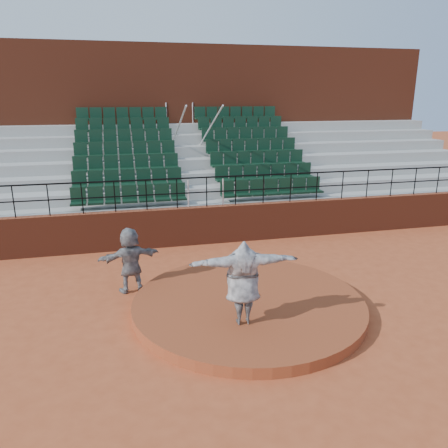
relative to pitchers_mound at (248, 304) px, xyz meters
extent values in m
plane|color=#AE4B27|center=(0.00, 0.00, -0.12)|extent=(90.00, 90.00, 0.00)
cylinder|color=brown|center=(0.00, 0.00, 0.00)|extent=(5.50, 5.50, 0.25)
cube|color=white|center=(0.00, 0.15, 0.14)|extent=(0.60, 0.15, 0.03)
cube|color=maroon|center=(0.00, 5.00, 0.53)|extent=(24.00, 0.30, 1.30)
cylinder|color=black|center=(0.00, 5.00, 2.17)|extent=(24.00, 0.05, 0.05)
cylinder|color=black|center=(0.00, 5.00, 1.68)|extent=(24.00, 0.04, 0.04)
cylinder|color=black|center=(-6.00, 5.00, 1.67)|extent=(0.04, 0.04, 1.00)
cylinder|color=black|center=(-5.00, 5.00, 1.67)|extent=(0.04, 0.04, 1.00)
cylinder|color=black|center=(-4.00, 5.00, 1.67)|extent=(0.04, 0.04, 1.00)
cylinder|color=black|center=(-3.00, 5.00, 1.67)|extent=(0.04, 0.04, 1.00)
cylinder|color=black|center=(-2.00, 5.00, 1.67)|extent=(0.04, 0.04, 1.00)
cylinder|color=black|center=(-1.00, 5.00, 1.67)|extent=(0.04, 0.04, 1.00)
cylinder|color=black|center=(0.00, 5.00, 1.67)|extent=(0.04, 0.04, 1.00)
cylinder|color=black|center=(1.00, 5.00, 1.67)|extent=(0.04, 0.04, 1.00)
cylinder|color=black|center=(2.00, 5.00, 1.67)|extent=(0.04, 0.04, 1.00)
cylinder|color=black|center=(3.00, 5.00, 1.67)|extent=(0.04, 0.04, 1.00)
cylinder|color=black|center=(4.00, 5.00, 1.67)|extent=(0.04, 0.04, 1.00)
cylinder|color=black|center=(5.00, 5.00, 1.67)|extent=(0.04, 0.04, 1.00)
cylinder|color=black|center=(6.00, 5.00, 1.67)|extent=(0.04, 0.04, 1.00)
cylinder|color=black|center=(7.00, 5.00, 1.67)|extent=(0.04, 0.04, 1.00)
cylinder|color=black|center=(8.00, 5.00, 1.67)|extent=(0.04, 0.04, 1.00)
cylinder|color=black|center=(9.00, 5.00, 1.67)|extent=(0.04, 0.04, 1.00)
cube|color=#9C9B96|center=(0.00, 5.58, 0.53)|extent=(24.00, 0.85, 1.30)
cube|color=black|center=(-2.53, 5.59, 1.54)|extent=(3.85, 0.48, 0.72)
cube|color=black|center=(2.53, 5.59, 1.54)|extent=(3.85, 0.48, 0.72)
cube|color=#9C9B96|center=(0.00, 6.43, 0.73)|extent=(24.00, 0.85, 1.70)
cube|color=black|center=(-2.53, 6.44, 1.94)|extent=(3.85, 0.48, 0.72)
cube|color=black|center=(2.53, 6.44, 1.94)|extent=(3.85, 0.48, 0.72)
cube|color=#9C9B96|center=(0.00, 7.28, 0.93)|extent=(24.00, 0.85, 2.10)
cube|color=black|center=(-2.53, 7.29, 2.33)|extent=(3.85, 0.48, 0.72)
cube|color=black|center=(2.53, 7.29, 2.33)|extent=(3.85, 0.48, 0.72)
cube|color=#9C9B96|center=(0.00, 8.12, 1.12)|extent=(24.00, 0.85, 2.50)
cube|color=black|center=(-2.53, 8.13, 2.73)|extent=(3.85, 0.48, 0.72)
cube|color=black|center=(2.53, 8.13, 2.73)|extent=(3.85, 0.48, 0.72)
cube|color=#9C9B96|center=(0.00, 8.97, 1.33)|extent=(24.00, 0.85, 2.90)
cube|color=black|center=(-2.53, 8.98, 3.14)|extent=(3.85, 0.48, 0.72)
cube|color=black|center=(2.53, 8.98, 3.14)|extent=(3.85, 0.48, 0.72)
cube|color=#9C9B96|center=(0.00, 9.82, 1.52)|extent=(24.00, 0.85, 3.30)
cube|color=black|center=(-2.53, 9.83, 3.53)|extent=(3.85, 0.48, 0.72)
cube|color=black|center=(2.53, 9.83, 3.53)|extent=(3.85, 0.48, 0.72)
cube|color=#9C9B96|center=(0.00, 10.68, 1.73)|extent=(24.00, 0.85, 3.70)
cube|color=black|center=(-2.53, 10.69, 3.94)|extent=(3.85, 0.48, 0.72)
cube|color=black|center=(2.53, 10.69, 3.94)|extent=(3.85, 0.48, 0.72)
cylinder|color=silver|center=(-0.60, 8.12, 3.28)|extent=(0.06, 5.97, 2.46)
cylinder|color=silver|center=(0.60, 8.12, 3.28)|extent=(0.06, 5.97, 2.46)
cube|color=maroon|center=(0.00, 12.60, 3.43)|extent=(24.00, 3.00, 7.10)
imported|color=black|center=(-0.44, -1.02, 1.04)|extent=(2.30, 0.79, 1.84)
imported|color=black|center=(-2.67, 1.69, 0.73)|extent=(1.67, 0.84, 1.72)
camera|label=1|loc=(-2.77, -9.06, 4.79)|focal=35.00mm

